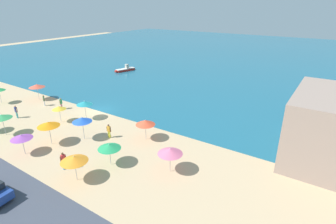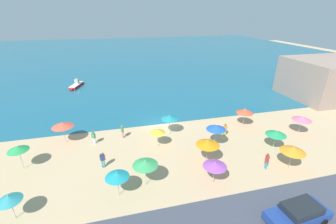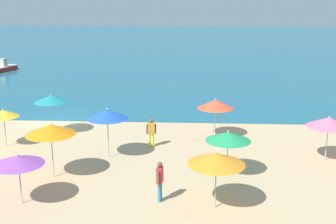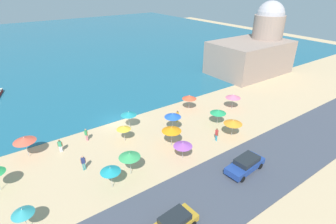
{
  "view_description": "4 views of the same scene",
  "coord_description": "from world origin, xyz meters",
  "px_view_note": "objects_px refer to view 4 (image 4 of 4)",
  "views": [
    {
      "loc": [
        27.11,
        -23.42,
        14.13
      ],
      "look_at": [
        10.74,
        1.58,
        1.74
      ],
      "focal_mm": 28.0,
      "sensor_mm": 36.0,
      "label": 1
    },
    {
      "loc": [
        -5.41,
        -26.46,
        13.94
      ],
      "look_at": [
        1.51,
        1.41,
        1.04
      ],
      "focal_mm": 24.0,
      "sensor_mm": 36.0,
      "label": 2
    },
    {
      "loc": [
        9.17,
        -27.64,
        8.13
      ],
      "look_at": [
        7.94,
        -3.94,
        1.8
      ],
      "focal_mm": 45.0,
      "sensor_mm": 36.0,
      "label": 3
    },
    {
      "loc": [
        -12.62,
        -30.48,
        17.91
      ],
      "look_at": [
        5.76,
        -4.47,
        1.66
      ],
      "focal_mm": 28.0,
      "sensor_mm": 36.0,
      "label": 4
    }
  ],
  "objects_px": {
    "beach_umbrella_0": "(110,170)",
    "beach_umbrella_1": "(22,212)",
    "beach_umbrella_9": "(173,115)",
    "beach_umbrella_8": "(183,145)",
    "parked_car_1": "(173,223)",
    "beach_umbrella_6": "(129,155)",
    "beach_umbrella_3": "(24,140)",
    "beach_umbrella_13": "(124,128)",
    "bather_3": "(60,145)",
    "beach_umbrella_10": "(233,96)",
    "bather_2": "(83,162)",
    "beach_umbrella_12": "(218,112)",
    "parked_car_0": "(245,164)",
    "beach_umbrella_7": "(129,114)",
    "harbor_fortress": "(256,49)",
    "bather_4": "(86,134)",
    "beach_umbrella_5": "(233,122)",
    "bather_1": "(177,115)",
    "beach_umbrella_2": "(172,129)",
    "beach_umbrella_4": "(189,97)",
    "bather_0": "(217,134)"
  },
  "relations": [
    {
      "from": "beach_umbrella_10",
      "to": "beach_umbrella_13",
      "type": "xyz_separation_m",
      "value": [
        -17.64,
        1.36,
        -0.16
      ]
    },
    {
      "from": "beach_umbrella_0",
      "to": "beach_umbrella_6",
      "type": "xyz_separation_m",
      "value": [
        2.37,
        0.69,
        0.22
      ]
    },
    {
      "from": "beach_umbrella_4",
      "to": "beach_umbrella_9",
      "type": "xyz_separation_m",
      "value": [
        -5.83,
        -3.77,
        0.31
      ]
    },
    {
      "from": "beach_umbrella_3",
      "to": "beach_umbrella_12",
      "type": "height_order",
      "value": "beach_umbrella_3"
    },
    {
      "from": "beach_umbrella_7",
      "to": "bather_4",
      "type": "distance_m",
      "value": 5.86
    },
    {
      "from": "beach_umbrella_4",
      "to": "beach_umbrella_5",
      "type": "relative_size",
      "value": 1.0
    },
    {
      "from": "bather_0",
      "to": "beach_umbrella_4",
      "type": "bearing_deg",
      "value": 72.44
    },
    {
      "from": "beach_umbrella_9",
      "to": "beach_umbrella_8",
      "type": "bearing_deg",
      "value": -115.62
    },
    {
      "from": "beach_umbrella_2",
      "to": "beach_umbrella_3",
      "type": "bearing_deg",
      "value": 152.08
    },
    {
      "from": "beach_umbrella_13",
      "to": "bather_3",
      "type": "xyz_separation_m",
      "value": [
        -7.0,
        2.28,
        -1.02
      ]
    },
    {
      "from": "beach_umbrella_12",
      "to": "parked_car_0",
      "type": "relative_size",
      "value": 0.47
    },
    {
      "from": "beach_umbrella_0",
      "to": "beach_umbrella_5",
      "type": "bearing_deg",
      "value": -1.22
    },
    {
      "from": "bather_1",
      "to": "parked_car_0",
      "type": "relative_size",
      "value": 0.35
    },
    {
      "from": "beach_umbrella_5",
      "to": "bather_1",
      "type": "xyz_separation_m",
      "value": [
        -3.23,
        7.12,
        -1.17
      ]
    },
    {
      "from": "beach_umbrella_3",
      "to": "beach_umbrella_13",
      "type": "bearing_deg",
      "value": -18.54
    },
    {
      "from": "bather_1",
      "to": "bather_2",
      "type": "distance_m",
      "value": 14.53
    },
    {
      "from": "beach_umbrella_7",
      "to": "beach_umbrella_12",
      "type": "xyz_separation_m",
      "value": [
        10.37,
        -5.96,
        -0.3
      ]
    },
    {
      "from": "bather_1",
      "to": "bather_3",
      "type": "height_order",
      "value": "bather_1"
    },
    {
      "from": "parked_car_1",
      "to": "beach_umbrella_6",
      "type": "bearing_deg",
      "value": 86.49
    },
    {
      "from": "beach_umbrella_1",
      "to": "beach_umbrella_10",
      "type": "bearing_deg",
      "value": 10.65
    },
    {
      "from": "bather_2",
      "to": "bather_4",
      "type": "relative_size",
      "value": 1.06
    },
    {
      "from": "beach_umbrella_1",
      "to": "beach_umbrella_12",
      "type": "bearing_deg",
      "value": 8.01
    },
    {
      "from": "beach_umbrella_4",
      "to": "bather_2",
      "type": "distance_m",
      "value": 18.62
    },
    {
      "from": "beach_umbrella_6",
      "to": "bather_3",
      "type": "distance_m",
      "value": 9.49
    },
    {
      "from": "beach_umbrella_5",
      "to": "beach_umbrella_7",
      "type": "xyz_separation_m",
      "value": [
        -9.61,
        9.28,
        0.14
      ]
    },
    {
      "from": "beach_umbrella_10",
      "to": "beach_umbrella_12",
      "type": "distance_m",
      "value": 5.72
    },
    {
      "from": "beach_umbrella_12",
      "to": "bather_1",
      "type": "height_order",
      "value": "beach_umbrella_12"
    },
    {
      "from": "beach_umbrella_7",
      "to": "harbor_fortress",
      "type": "height_order",
      "value": "harbor_fortress"
    },
    {
      "from": "beach_umbrella_7",
      "to": "beach_umbrella_10",
      "type": "relative_size",
      "value": 1.05
    },
    {
      "from": "beach_umbrella_0",
      "to": "beach_umbrella_7",
      "type": "relative_size",
      "value": 0.94
    },
    {
      "from": "parked_car_0",
      "to": "harbor_fortress",
      "type": "height_order",
      "value": "harbor_fortress"
    },
    {
      "from": "beach_umbrella_13",
      "to": "bather_0",
      "type": "xyz_separation_m",
      "value": [
        9.32,
        -6.4,
        -0.95
      ]
    },
    {
      "from": "beach_umbrella_13",
      "to": "bather_1",
      "type": "xyz_separation_m",
      "value": [
        8.35,
        0.29,
        -1.0
      ]
    },
    {
      "from": "beach_umbrella_2",
      "to": "beach_umbrella_10",
      "type": "relative_size",
      "value": 1.1
    },
    {
      "from": "beach_umbrella_7",
      "to": "parked_car_0",
      "type": "distance_m",
      "value": 15.82
    },
    {
      "from": "beach_umbrella_12",
      "to": "bather_4",
      "type": "xyz_separation_m",
      "value": [
        -16.06,
        6.35,
        -1.0
      ]
    },
    {
      "from": "bather_3",
      "to": "bather_2",
      "type": "bearing_deg",
      "value": -77.06
    },
    {
      "from": "beach_umbrella_3",
      "to": "parked_car_0",
      "type": "distance_m",
      "value": 23.85
    },
    {
      "from": "bather_2",
      "to": "parked_car_1",
      "type": "distance_m",
      "value": 11.83
    },
    {
      "from": "beach_umbrella_6",
      "to": "beach_umbrella_13",
      "type": "distance_m",
      "value": 6.23
    },
    {
      "from": "harbor_fortress",
      "to": "beach_umbrella_8",
      "type": "bearing_deg",
      "value": -153.52
    },
    {
      "from": "beach_umbrella_1",
      "to": "harbor_fortress",
      "type": "distance_m",
      "value": 50.13
    },
    {
      "from": "beach_umbrella_1",
      "to": "beach_umbrella_5",
      "type": "height_order",
      "value": "beach_umbrella_5"
    },
    {
      "from": "beach_umbrella_3",
      "to": "beach_umbrella_8",
      "type": "xyz_separation_m",
      "value": [
        13.88,
        -10.34,
        -0.37
      ]
    },
    {
      "from": "beach_umbrella_0",
      "to": "beach_umbrella_1",
      "type": "relative_size",
      "value": 1.08
    },
    {
      "from": "beach_umbrella_6",
      "to": "beach_umbrella_7",
      "type": "distance_m",
      "value": 9.26
    },
    {
      "from": "beach_umbrella_10",
      "to": "bather_0",
      "type": "height_order",
      "value": "beach_umbrella_10"
    },
    {
      "from": "beach_umbrella_4",
      "to": "parked_car_0",
      "type": "xyz_separation_m",
      "value": [
        -4.4,
        -14.53,
        -1.22
      ]
    },
    {
      "from": "beach_umbrella_12",
      "to": "harbor_fortress",
      "type": "bearing_deg",
      "value": 28.35
    },
    {
      "from": "beach_umbrella_2",
      "to": "beach_umbrella_9",
      "type": "height_order",
      "value": "beach_umbrella_9"
    }
  ]
}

